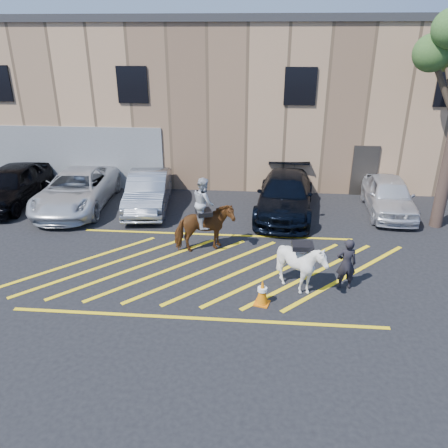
# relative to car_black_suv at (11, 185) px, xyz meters

# --- Properties ---
(ground) EXTENTS (90.00, 90.00, 0.00)m
(ground) POSITION_rel_car_black_suv_xyz_m (8.77, -4.59, -0.81)
(ground) COLOR black
(ground) RESTS_ON ground
(car_black_suv) EXTENTS (2.07, 4.83, 1.63)m
(car_black_suv) POSITION_rel_car_black_suv_xyz_m (0.00, 0.00, 0.00)
(car_black_suv) COLOR black
(car_black_suv) RESTS_ON ground
(car_white_pickup) EXTENTS (2.82, 5.53, 1.49)m
(car_white_pickup) POSITION_rel_car_black_suv_xyz_m (2.85, -0.16, -0.07)
(car_white_pickup) COLOR silver
(car_white_pickup) RESTS_ON ground
(car_silver_sedan) EXTENTS (2.04, 4.58, 1.46)m
(car_silver_sedan) POSITION_rel_car_black_suv_xyz_m (5.77, -0.00, -0.08)
(car_silver_sedan) COLOR gray
(car_silver_sedan) RESTS_ON ground
(car_blue_suv) EXTENTS (2.63, 5.38, 1.51)m
(car_blue_suv) POSITION_rel_car_black_suv_xyz_m (11.26, -0.07, -0.06)
(car_blue_suv) COLOR black
(car_blue_suv) RESTS_ON ground
(car_white_suv) EXTENTS (1.91, 4.26, 1.42)m
(car_white_suv) POSITION_rel_car_black_suv_xyz_m (15.34, 0.34, -0.10)
(car_white_suv) COLOR silver
(car_white_suv) RESTS_ON ground
(handler) EXTENTS (0.57, 0.39, 1.50)m
(handler) POSITION_rel_car_black_suv_xyz_m (12.70, -5.58, -0.06)
(handler) COLOR black
(handler) RESTS_ON ground
(warehouse) EXTENTS (32.42, 10.20, 7.30)m
(warehouse) POSITION_rel_car_black_suv_xyz_m (8.76, 7.40, 2.84)
(warehouse) COLOR tan
(warehouse) RESTS_ON ground
(hatching_zone) EXTENTS (12.60, 5.12, 0.01)m
(hatching_zone) POSITION_rel_car_black_suv_xyz_m (8.77, -4.89, -0.81)
(hatching_zone) COLOR yellow
(hatching_zone) RESTS_ON ground
(mounted_bay) EXTENTS (2.07, 1.45, 2.49)m
(mounted_bay) POSITION_rel_car_black_suv_xyz_m (8.51, -3.63, 0.19)
(mounted_bay) COLOR brown
(mounted_bay) RESTS_ON ground
(saddled_white) EXTENTS (1.28, 1.43, 1.54)m
(saddled_white) POSITION_rel_car_black_suv_xyz_m (11.44, -5.85, -0.03)
(saddled_white) COLOR white
(saddled_white) RESTS_ON ground
(traffic_cone) EXTENTS (0.46, 0.46, 0.73)m
(traffic_cone) POSITION_rel_car_black_suv_xyz_m (10.41, -6.59, -0.45)
(traffic_cone) COLOR orange
(traffic_cone) RESTS_ON ground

